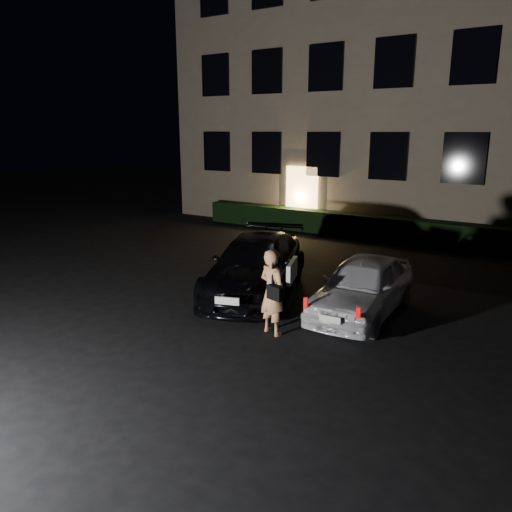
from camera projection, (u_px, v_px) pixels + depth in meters
The scene contains 6 objects.
ground at pixel (198, 333), 9.91m from camera, with size 80.00×80.00×0.00m, color black.
building at pixel (425, 78), 20.64m from camera, with size 20.00×8.11×12.00m.
hedge at pixel (380, 228), 18.35m from camera, with size 15.00×0.70×0.85m, color black.
sedan at pixel (256, 265), 12.29m from camera, with size 3.40×5.13×1.38m.
hatch at pixel (363, 286), 10.84m from camera, with size 1.64×3.79×1.27m.
man at pixel (273, 292), 9.72m from camera, with size 0.72×0.58×1.72m.
Camera 1 is at (5.98, -7.12, 3.93)m, focal length 35.00 mm.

